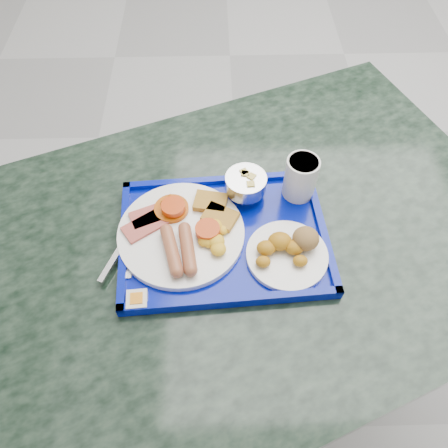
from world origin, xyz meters
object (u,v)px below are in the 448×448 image
(table, at_px, (233,283))
(main_plate, at_px, (185,231))
(tray, at_px, (224,237))
(juice_cup, at_px, (301,176))
(fruit_bowl, at_px, (246,184))
(bread_plate, at_px, (289,250))

(table, relative_size, main_plate, 5.59)
(tray, xyz_separation_m, juice_cup, (0.16, 0.11, 0.06))
(table, xyz_separation_m, fruit_bowl, (0.03, 0.10, 0.25))
(main_plate, bearing_deg, bread_plate, -14.01)
(main_plate, xyz_separation_m, juice_cup, (0.24, 0.11, 0.04))
(tray, bearing_deg, bread_plate, -20.68)
(tray, relative_size, bread_plate, 2.72)
(fruit_bowl, bearing_deg, juice_cup, 3.26)
(tray, bearing_deg, fruit_bowl, 65.03)
(bread_plate, bearing_deg, juice_cup, 76.42)
(main_plate, relative_size, juice_cup, 2.67)
(table, xyz_separation_m, bread_plate, (0.10, -0.05, 0.22))
(table, xyz_separation_m, tray, (-0.02, -0.00, 0.20))
(fruit_bowl, bearing_deg, table, -103.99)
(fruit_bowl, relative_size, juice_cup, 0.91)
(juice_cup, bearing_deg, table, -142.10)
(tray, bearing_deg, main_plate, 177.50)
(tray, distance_m, bread_plate, 0.13)
(main_plate, bearing_deg, table, -1.41)
(table, relative_size, bread_plate, 8.94)
(fruit_bowl, height_order, juice_cup, juice_cup)
(table, height_order, main_plate, main_plate)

